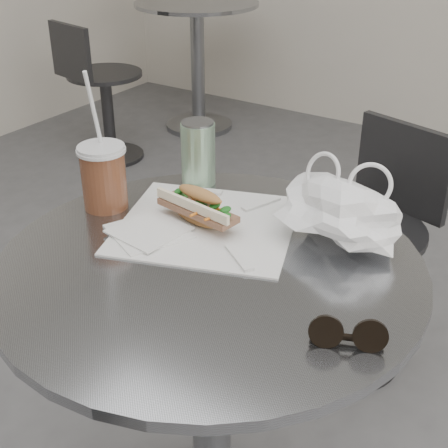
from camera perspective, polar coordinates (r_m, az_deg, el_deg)
The scene contains 11 objects.
cafe_table at distance 1.27m, azimuth -1.19°, elevation -13.92°, with size 0.76×0.76×0.74m.
bg_table at distance 3.75m, azimuth -2.43°, elevation 15.51°, with size 0.70×0.70×0.74m.
chair_far at distance 1.90m, azimuth 12.54°, elevation -3.56°, with size 0.39×0.42×0.73m.
bg_chair at distance 3.37m, azimuth -11.25°, elevation 11.04°, with size 0.39×0.42×0.73m.
sandwich_paper at distance 1.21m, azimuth -1.56°, elevation -0.07°, with size 0.33×0.31×0.00m, color white.
banh_mi at distance 1.20m, azimuth -2.34°, elevation 1.55°, with size 0.22×0.11×0.07m.
iced_coffee at distance 1.28m, azimuth -10.95°, elevation 4.37°, with size 0.10×0.10×0.28m.
sunglasses at distance 0.92m, azimuth 11.25°, elevation -9.96°, with size 0.11×0.07×0.05m.
plastic_bag at distance 1.16m, azimuth 10.42°, elevation 1.07°, with size 0.22×0.17×0.11m, color white, non-canonical shape.
napkin_stack at distance 1.19m, azimuth -6.87°, elevation -0.68°, with size 0.18×0.18×0.01m.
drink_can at distance 1.36m, azimuth -2.38°, elevation 6.51°, with size 0.07×0.07×0.14m.
Camera 1 is at (0.53, -0.56, 1.33)m, focal length 50.00 mm.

